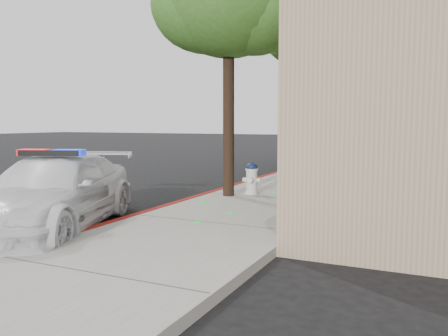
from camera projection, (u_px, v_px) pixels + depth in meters
ground at (133, 222)px, 8.79m from camera, size 120.00×120.00×0.00m
sidewalk at (267, 200)px, 10.80m from camera, size 3.20×60.00×0.15m
red_curb at (208, 196)px, 11.45m from camera, size 0.14×60.00×0.16m
police_car at (53, 193)px, 8.14m from camera, size 3.20×4.81×1.42m
fire_hydrant at (252, 178)px, 11.19m from camera, size 0.45×0.39×0.78m
street_tree_near at (229, 2)px, 10.56m from camera, size 3.56×3.27×5.98m
street_tree_mid at (312, 32)px, 16.86m from camera, size 3.46×3.59×6.60m
street_tree_far at (333, 62)px, 20.35m from camera, size 3.22×3.07×5.80m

